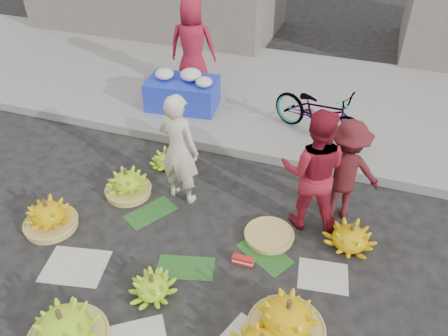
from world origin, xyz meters
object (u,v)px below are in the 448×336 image
(bicycle, at_px, (319,111))
(banana_bunch_4, at_px, (287,319))
(vendor_cream, at_px, (179,150))
(banana_bunch_0, at_px, (49,216))
(flower_table, at_px, (183,92))

(bicycle, bearing_deg, banana_bunch_4, -150.16)
(banana_bunch_4, height_order, vendor_cream, vendor_cream)
(banana_bunch_0, xyz_separation_m, banana_bunch_4, (3.12, -0.48, 0.03))
(banana_bunch_4, relative_size, vendor_cream, 0.56)
(banana_bunch_0, bearing_deg, banana_bunch_4, -8.83)
(banana_bunch_0, height_order, banana_bunch_4, banana_bunch_4)
(flower_table, bearing_deg, banana_bunch_4, -61.09)
(banana_bunch_4, relative_size, bicycle, 0.53)
(flower_table, bearing_deg, banana_bunch_0, -103.94)
(vendor_cream, height_order, flower_table, vendor_cream)
(banana_bunch_0, relative_size, bicycle, 0.39)
(banana_bunch_0, height_order, vendor_cream, vendor_cream)
(banana_bunch_0, xyz_separation_m, vendor_cream, (1.31, 1.09, 0.59))
(banana_bunch_0, height_order, bicycle, bicycle)
(banana_bunch_4, distance_m, vendor_cream, 2.46)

